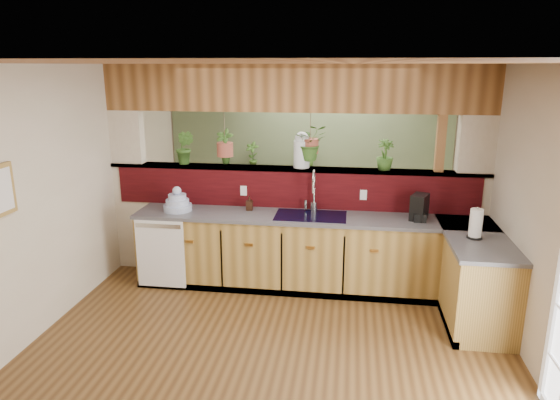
# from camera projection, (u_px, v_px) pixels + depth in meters

# --- Properties ---
(ground) EXTENTS (4.60, 7.00, 0.01)m
(ground) POSITION_uv_depth(u_px,v_px,m) (277.00, 326.00, 5.11)
(ground) COLOR brown
(ground) RESTS_ON ground
(ceiling) EXTENTS (4.60, 7.00, 0.01)m
(ceiling) POSITION_uv_depth(u_px,v_px,m) (277.00, 63.00, 4.43)
(ceiling) COLOR brown
(ceiling) RESTS_ON ground
(wall_back) EXTENTS (4.60, 0.02, 2.60)m
(wall_back) POSITION_uv_depth(u_px,v_px,m) (309.00, 147.00, 8.12)
(wall_back) COLOR beige
(wall_back) RESTS_ON ground
(wall_left) EXTENTS (0.02, 7.00, 2.60)m
(wall_left) POSITION_uv_depth(u_px,v_px,m) (54.00, 195.00, 5.09)
(wall_left) COLOR beige
(wall_left) RESTS_ON ground
(wall_right) EXTENTS (0.02, 7.00, 2.60)m
(wall_right) POSITION_uv_depth(u_px,v_px,m) (531.00, 214.00, 4.46)
(wall_right) COLOR beige
(wall_right) RESTS_ON ground
(pass_through_partition) EXTENTS (4.60, 0.21, 2.60)m
(pass_through_partition) POSITION_uv_depth(u_px,v_px,m) (296.00, 183.00, 6.08)
(pass_through_partition) COLOR beige
(pass_through_partition) RESTS_ON ground
(pass_through_ledge) EXTENTS (4.60, 0.21, 0.04)m
(pass_through_ledge) POSITION_uv_depth(u_px,v_px,m) (293.00, 169.00, 6.04)
(pass_through_ledge) COLOR brown
(pass_through_ledge) RESTS_ON ground
(header_beam) EXTENTS (4.60, 0.15, 0.55)m
(header_beam) POSITION_uv_depth(u_px,v_px,m) (294.00, 88.00, 5.79)
(header_beam) COLOR brown
(header_beam) RESTS_ON ground
(sage_backwall) EXTENTS (4.55, 0.02, 2.55)m
(sage_backwall) POSITION_uv_depth(u_px,v_px,m) (308.00, 147.00, 8.10)
(sage_backwall) COLOR #596C4A
(sage_backwall) RESTS_ON ground
(countertop) EXTENTS (4.14, 1.52, 0.90)m
(countertop) POSITION_uv_depth(u_px,v_px,m) (360.00, 258.00, 5.71)
(countertop) COLOR olive
(countertop) RESTS_ON ground
(dishwasher) EXTENTS (0.58, 0.03, 0.82)m
(dishwasher) POSITION_uv_depth(u_px,v_px,m) (160.00, 254.00, 5.83)
(dishwasher) COLOR white
(dishwasher) RESTS_ON ground
(navy_sink) EXTENTS (0.82, 0.50, 0.18)m
(navy_sink) POSITION_uv_depth(u_px,v_px,m) (311.00, 222.00, 5.79)
(navy_sink) COLOR black
(navy_sink) RESTS_ON countertop
(framed_print) EXTENTS (0.04, 0.35, 0.45)m
(framed_print) POSITION_uv_depth(u_px,v_px,m) (0.00, 191.00, 4.25)
(framed_print) COLOR olive
(framed_print) RESTS_ON wall_left
(faucet) EXTENTS (0.23, 0.23, 0.52)m
(faucet) POSITION_uv_depth(u_px,v_px,m) (313.00, 189.00, 5.84)
(faucet) COLOR #B7B7B2
(faucet) RESTS_ON countertop
(dish_stack) EXTENTS (0.34, 0.34, 0.30)m
(dish_stack) POSITION_uv_depth(u_px,v_px,m) (178.00, 203.00, 5.96)
(dish_stack) COLOR #A8B7DA
(dish_stack) RESTS_ON countertop
(soap_dispenser) EXTENTS (0.08, 0.09, 0.17)m
(soap_dispenser) POSITION_uv_depth(u_px,v_px,m) (249.00, 203.00, 5.98)
(soap_dispenser) COLOR #351E13
(soap_dispenser) RESTS_ON countertop
(coffee_maker) EXTENTS (0.16, 0.26, 0.29)m
(coffee_maker) POSITION_uv_depth(u_px,v_px,m) (419.00, 208.00, 5.59)
(coffee_maker) COLOR black
(coffee_maker) RESTS_ON countertop
(paper_towel) EXTENTS (0.15, 0.15, 0.33)m
(paper_towel) POSITION_uv_depth(u_px,v_px,m) (476.00, 224.00, 4.99)
(paper_towel) COLOR black
(paper_towel) RESTS_ON countertop
(glass_jar) EXTENTS (0.19, 0.19, 0.43)m
(glass_jar) POSITION_uv_depth(u_px,v_px,m) (302.00, 150.00, 5.97)
(glass_jar) COLOR silver
(glass_jar) RESTS_ON pass_through_ledge
(ledge_plant_left) EXTENTS (0.27, 0.23, 0.42)m
(ledge_plant_left) POSITION_uv_depth(u_px,v_px,m) (185.00, 148.00, 6.17)
(ledge_plant_left) COLOR #2F551D
(ledge_plant_left) RESTS_ON pass_through_ledge
(ledge_plant_right) EXTENTS (0.25, 0.25, 0.36)m
(ledge_plant_right) POSITION_uv_depth(u_px,v_px,m) (385.00, 155.00, 5.84)
(ledge_plant_right) COLOR #2F551D
(ledge_plant_right) RESTS_ON pass_through_ledge
(hanging_plant_a) EXTENTS (0.24, 0.20, 0.55)m
(hanging_plant_a) POSITION_uv_depth(u_px,v_px,m) (225.00, 135.00, 6.06)
(hanging_plant_a) COLOR brown
(hanging_plant_a) RESTS_ON header_beam
(hanging_plant_b) EXTENTS (0.47, 0.43, 0.55)m
(hanging_plant_b) POSITION_uv_depth(u_px,v_px,m) (310.00, 127.00, 5.88)
(hanging_plant_b) COLOR brown
(hanging_plant_b) RESTS_ON header_beam
(shelving_console) EXTENTS (1.49, 0.61, 0.97)m
(shelving_console) POSITION_uv_depth(u_px,v_px,m) (279.00, 197.00, 8.15)
(shelving_console) COLOR black
(shelving_console) RESTS_ON ground
(shelf_plant_a) EXTENTS (0.25, 0.21, 0.42)m
(shelf_plant_a) POSITION_uv_depth(u_px,v_px,m) (252.00, 155.00, 8.03)
(shelf_plant_a) COLOR #2F551D
(shelf_plant_a) RESTS_ON shelving_console
(shelf_plant_b) EXTENTS (0.33, 0.33, 0.44)m
(shelf_plant_b) POSITION_uv_depth(u_px,v_px,m) (307.00, 155.00, 7.90)
(shelf_plant_b) COLOR #2F551D
(shelf_plant_b) RESTS_ON shelving_console
(floor_plant) EXTENTS (0.75, 0.70, 0.69)m
(floor_plant) POSITION_uv_depth(u_px,v_px,m) (379.00, 225.00, 7.21)
(floor_plant) COLOR #2F551D
(floor_plant) RESTS_ON ground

